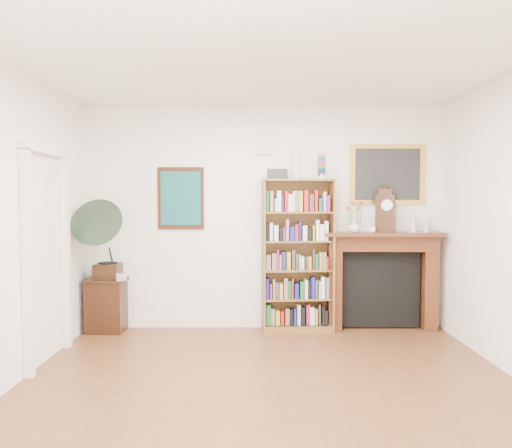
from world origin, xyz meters
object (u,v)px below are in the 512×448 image
Objects in this scene: side_cabinet at (106,305)px; cd_stack at (121,277)px; fireplace at (382,272)px; gramophone at (103,235)px; teacup at (372,230)px; mantel_clock at (385,211)px; bottle_right at (427,224)px; flower_vase at (354,227)px; bottle_left at (413,222)px; bookshelf at (297,247)px.

cd_stack is at bearing -28.44° from side_cabinet.
gramophone is (-3.41, -0.22, 0.48)m from fireplace.
teacup is at bearing 1.78° from side_cabinet.
mantel_clock is 0.32m from teacup.
side_cabinet is at bearing 179.19° from teacup.
gramophone reaches higher than bottle_right.
bottle_right reaches higher than side_cabinet.
mantel_clock is at bearing 178.34° from bottle_right.
flower_vase is 0.22m from teacup.
bottle_left reaches higher than cd_stack.
teacup is at bearing -171.47° from bottle_right.
fireplace is at bearing -0.85° from bookshelf.
teacup reaches higher than side_cabinet.
teacup is at bearing -8.81° from bookshelf.
fireplace is 0.57m from teacup.
gramophone is at bearing 179.09° from bookshelf.
bottle_right is (3.95, 0.19, 0.12)m from gramophone.
teacup is at bearing 1.67° from cd_stack.
bottle_left is at bearing 9.83° from teacup.
mantel_clock reaches higher than cd_stack.
flower_vase is 0.72× the size of bottle_right.
bottle_right is at bearing 4.45° from bottle_left.
bottle_left is (3.80, 0.05, 1.02)m from side_cabinet.
side_cabinet is 3.94m from bottle_left.
mantel_clock reaches higher than fireplace.
teacup is at bearing -137.76° from fireplace.
mantel_clock is at bearing 175.27° from bottle_left.
mantel_clock reaches higher than bottle_right.
bookshelf is 4.03× the size of mantel_clock.
fireplace is 0.81m from bottle_right.
cd_stack is 3.34m from mantel_clock.
cd_stack is 0.83× the size of flower_vase.
teacup is at bearing -15.42° from flower_vase.
bookshelf is 2.36m from gramophone.
mantel_clock is (3.44, 0.20, 0.28)m from gramophone.
bookshelf is at bearing 179.19° from flower_vase.
fireplace is at bearing 40.86° from teacup.
fireplace is 12.21× the size of cd_stack.
flower_vase is 0.91m from bottle_right.
gramophone reaches higher than cd_stack.
bottle_left is (3.78, 0.17, 0.14)m from gramophone.
gramophone is 11.27× the size of teacup.
fireplace is at bearing 4.02° from cd_stack.
bookshelf is 0.93m from teacup.
flower_vase reaches higher than cd_stack.
flower_vase is 1.67× the size of teacup.
bookshelf reaches higher than bottle_right.
gramophone is at bearing -177.38° from flower_vase.
bottle_left is at bearing -3.57° from bookshelf.
bottle_left reaches higher than side_cabinet.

